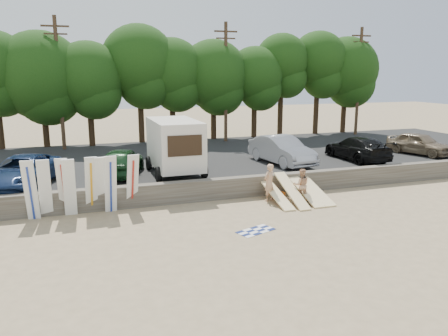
% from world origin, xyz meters
% --- Properties ---
extents(ground, '(120.00, 120.00, 0.00)m').
position_xyz_m(ground, '(0.00, 0.00, 0.00)').
color(ground, tan).
rests_on(ground, ground).
extents(seawall, '(44.00, 0.50, 1.00)m').
position_xyz_m(seawall, '(0.00, 3.00, 0.50)').
color(seawall, '#6B6356').
rests_on(seawall, ground).
extents(parking_lot, '(44.00, 14.50, 0.70)m').
position_xyz_m(parking_lot, '(0.00, 10.50, 0.35)').
color(parking_lot, '#282828').
rests_on(parking_lot, ground).
extents(treeline, '(33.38, 6.24, 8.85)m').
position_xyz_m(treeline, '(-1.24, 17.53, 6.17)').
color(treeline, '#382616').
rests_on(treeline, parking_lot).
extents(utility_poles, '(25.80, 0.26, 9.00)m').
position_xyz_m(utility_poles, '(2.00, 16.00, 5.43)').
color(utility_poles, '#473321').
rests_on(utility_poles, parking_lot).
extents(box_trailer, '(2.60, 4.53, 2.85)m').
position_xyz_m(box_trailer, '(-4.24, 6.04, 2.30)').
color(box_trailer, silver).
rests_on(box_trailer, parking_lot).
extents(car_0, '(3.83, 5.64, 1.44)m').
position_xyz_m(car_0, '(-11.62, 5.68, 1.42)').
color(car_0, '#16274D').
rests_on(car_0, parking_lot).
extents(car_1, '(3.01, 4.62, 1.46)m').
position_xyz_m(car_1, '(-6.96, 6.54, 1.43)').
color(car_1, '#133619').
rests_on(car_1, parking_lot).
extents(car_2, '(2.42, 5.15, 1.63)m').
position_xyz_m(car_2, '(2.25, 6.59, 1.52)').
color(car_2, '#9D9DA2').
rests_on(car_2, parking_lot).
extents(car_3, '(2.08, 5.00, 1.44)m').
position_xyz_m(car_3, '(7.18, 6.17, 1.42)').
color(car_3, black).
rests_on(car_3, parking_lot).
extents(car_4, '(2.88, 4.53, 1.44)m').
position_xyz_m(car_4, '(12.21, 6.47, 1.42)').
color(car_4, '#79654D').
rests_on(car_4, parking_lot).
extents(surfboard_upright_0, '(0.57, 0.60, 2.57)m').
position_xyz_m(surfboard_upright_0, '(-11.01, 2.40, 1.28)').
color(surfboard_upright_0, white).
rests_on(surfboard_upright_0, ground).
extents(surfboard_upright_1, '(0.53, 0.65, 2.55)m').
position_xyz_m(surfboard_upright_1, '(-10.47, 2.53, 1.27)').
color(surfboard_upright_1, white).
rests_on(surfboard_upright_1, ground).
extents(surfboard_upright_2, '(0.59, 0.71, 2.55)m').
position_xyz_m(surfboard_upright_2, '(-9.74, 2.62, 1.27)').
color(surfboard_upright_2, white).
rests_on(surfboard_upright_2, ground).
extents(surfboard_upright_3, '(0.52, 0.71, 2.54)m').
position_xyz_m(surfboard_upright_3, '(-9.52, 2.39, 1.27)').
color(surfboard_upright_3, white).
rests_on(surfboard_upright_3, ground).
extents(surfboard_upright_4, '(0.56, 0.72, 2.54)m').
position_xyz_m(surfboard_upright_4, '(-8.64, 2.59, 1.27)').
color(surfboard_upright_4, white).
rests_on(surfboard_upright_4, ground).
extents(surfboard_upright_5, '(0.57, 0.83, 2.51)m').
position_xyz_m(surfboard_upright_5, '(-8.26, 2.64, 1.26)').
color(surfboard_upright_5, white).
rests_on(surfboard_upright_5, ground).
extents(surfboard_upright_6, '(0.56, 0.62, 2.56)m').
position_xyz_m(surfboard_upright_6, '(-7.85, 2.41, 1.28)').
color(surfboard_upright_6, white).
rests_on(surfboard_upright_6, ground).
extents(surfboard_upright_7, '(0.61, 0.78, 2.53)m').
position_xyz_m(surfboard_upright_7, '(-6.90, 2.61, 1.27)').
color(surfboard_upright_7, white).
rests_on(surfboard_upright_7, ground).
extents(surfboard_low_0, '(0.56, 2.92, 0.82)m').
position_xyz_m(surfboard_low_0, '(-0.43, 1.55, 0.41)').
color(surfboard_low_0, '#FFE1A0').
rests_on(surfboard_low_0, ground).
extents(surfboard_low_1, '(0.56, 2.82, 1.16)m').
position_xyz_m(surfboard_low_1, '(0.25, 1.35, 0.58)').
color(surfboard_low_1, '#FFE1A0').
rests_on(surfboard_low_1, ground).
extents(surfboard_low_2, '(0.56, 2.90, 0.91)m').
position_xyz_m(surfboard_low_2, '(1.05, 1.52, 0.46)').
color(surfboard_low_2, '#FFE1A0').
rests_on(surfboard_low_2, ground).
extents(surfboard_low_3, '(0.56, 2.91, 0.86)m').
position_xyz_m(surfboard_low_3, '(1.62, 1.53, 0.43)').
color(surfboard_low_3, '#FFE1A0').
rests_on(surfboard_low_3, ground).
extents(beachgoer_a, '(0.77, 0.67, 1.78)m').
position_xyz_m(beachgoer_a, '(-0.63, 1.95, 0.89)').
color(beachgoer_a, tan).
rests_on(beachgoer_a, ground).
extents(beachgoer_b, '(0.91, 0.81, 1.55)m').
position_xyz_m(beachgoer_b, '(0.80, 1.43, 0.78)').
color(beachgoer_b, tan).
rests_on(beachgoer_b, ground).
extents(cooler, '(0.38, 0.30, 0.32)m').
position_xyz_m(cooler, '(1.33, 2.40, 0.16)').
color(cooler, '#238235').
rests_on(cooler, ground).
extents(gear_bag, '(0.30, 0.25, 0.22)m').
position_xyz_m(gear_bag, '(0.24, 2.38, 0.11)').
color(gear_bag, orange).
rests_on(gear_bag, ground).
extents(beach_towel, '(1.93, 1.93, 0.00)m').
position_xyz_m(beach_towel, '(-2.80, -1.64, 0.01)').
color(beach_towel, white).
rests_on(beach_towel, ground).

